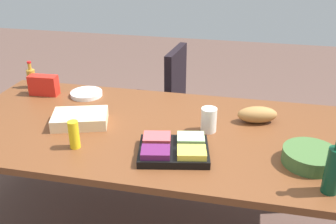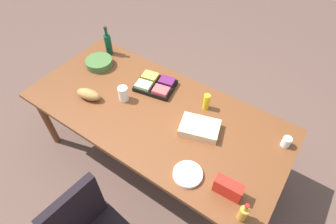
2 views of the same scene
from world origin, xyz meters
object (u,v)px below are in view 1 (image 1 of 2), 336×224
(sheet_cake, at_px, (80,119))
(office_chair, at_px, (158,113))
(paper_plate_stack, at_px, (86,94))
(chip_bag_red, at_px, (44,85))
(dressing_bottle, at_px, (31,78))
(mustard_bottle, at_px, (74,135))
(conference_table, at_px, (153,138))
(fruit_platter, at_px, (174,149))
(mayo_jar, at_px, (209,120))
(bread_loaf, at_px, (257,115))
(salad_bowl, at_px, (310,157))
(wine_bottle, at_px, (334,169))

(sheet_cake, bearing_deg, office_chair, -100.93)
(paper_plate_stack, bearing_deg, chip_bag_red, 7.80)
(office_chair, distance_m, dressing_bottle, 1.12)
(sheet_cake, height_order, mustard_bottle, mustard_bottle)
(mustard_bottle, height_order, paper_plate_stack, mustard_bottle)
(conference_table, height_order, fruit_platter, fruit_platter)
(fruit_platter, bearing_deg, chip_bag_red, -29.18)
(mayo_jar, height_order, mustard_bottle, mustard_bottle)
(bread_loaf, xyz_separation_m, mustard_bottle, (0.95, 0.51, 0.03))
(mayo_jar, height_order, salad_bowl, mayo_jar)
(conference_table, xyz_separation_m, fruit_platter, (-0.18, 0.26, 0.10))
(bread_loaf, xyz_separation_m, dressing_bottle, (1.63, -0.22, 0.03))
(chip_bag_red, distance_m, wine_bottle, 1.94)
(office_chair, distance_m, wine_bottle, 1.93)
(conference_table, xyz_separation_m, wine_bottle, (-0.92, 0.41, 0.19))
(chip_bag_red, xyz_separation_m, salad_bowl, (-1.73, 0.52, -0.03))
(fruit_platter, bearing_deg, dressing_bottle, -29.88)
(fruit_platter, bearing_deg, conference_table, -55.50)
(sheet_cake, relative_size, wine_bottle, 1.00)
(mustard_bottle, relative_size, dressing_bottle, 0.78)
(office_chair, relative_size, mustard_bottle, 6.21)
(fruit_platter, bearing_deg, sheet_cake, -19.46)
(mayo_jar, bearing_deg, fruit_platter, 63.85)
(sheet_cake, bearing_deg, conference_table, -174.88)
(bread_loaf, distance_m, chip_bag_red, 1.48)
(chip_bag_red, height_order, fruit_platter, chip_bag_red)
(office_chair, xyz_separation_m, mayo_jar, (-0.55, 1.01, 0.49))
(paper_plate_stack, xyz_separation_m, wine_bottle, (-1.49, 0.79, 0.11))
(mayo_jar, bearing_deg, wine_bottle, 142.68)
(salad_bowl, xyz_separation_m, wine_bottle, (-0.06, 0.22, 0.09))
(salad_bowl, height_order, dressing_bottle, dressing_bottle)
(salad_bowl, bearing_deg, fruit_platter, 5.34)
(conference_table, distance_m, salad_bowl, 0.88)
(office_chair, height_order, paper_plate_stack, office_chair)
(office_chair, bearing_deg, conference_table, 102.38)
(sheet_cake, distance_m, mayo_jar, 0.77)
(chip_bag_red, bearing_deg, paper_plate_stack, -172.20)
(sheet_cake, distance_m, paper_plate_stack, 0.43)
(mustard_bottle, distance_m, paper_plate_stack, 0.71)
(mustard_bottle, xyz_separation_m, dressing_bottle, (0.68, -0.73, -0.00))
(mustard_bottle, bearing_deg, fruit_platter, -175.58)
(fruit_platter, bearing_deg, bread_loaf, -131.73)
(bread_loaf, height_order, paper_plate_stack, bread_loaf)
(mayo_jar, relative_size, wine_bottle, 0.45)
(conference_table, bearing_deg, chip_bag_red, -20.70)
(dressing_bottle, bearing_deg, mayo_jar, 163.60)
(bread_loaf, xyz_separation_m, paper_plate_stack, (1.17, -0.16, -0.04))
(mayo_jar, height_order, paper_plate_stack, mayo_jar)
(bread_loaf, xyz_separation_m, fruit_platter, (0.42, 0.47, -0.02))
(sheet_cake, bearing_deg, dressing_bottle, -38.81)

